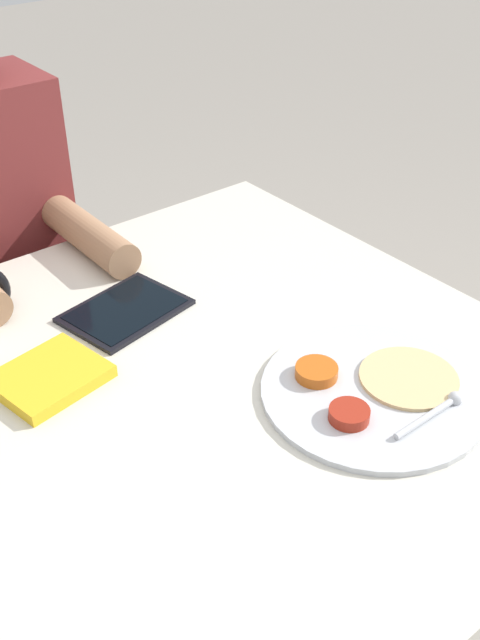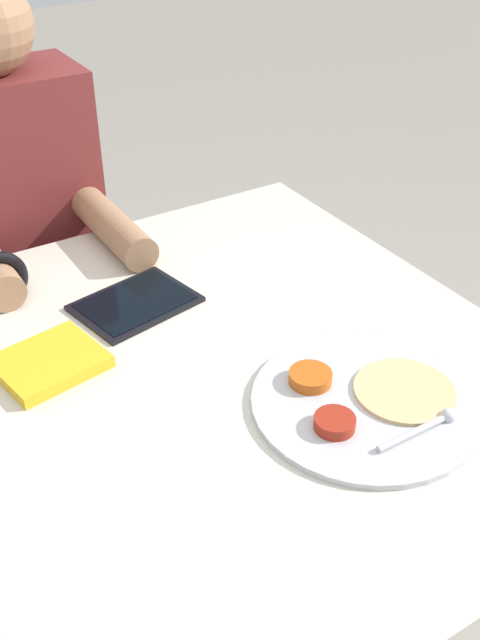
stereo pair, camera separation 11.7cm
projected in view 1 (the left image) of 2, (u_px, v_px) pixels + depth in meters
dining_table at (207, 539)px, 1.35m from camera, size 1.03×1.05×0.74m
thali_tray at (373, 391)px, 1.11m from camera, size 0.34×0.34×0.03m
red_notebook at (49, 378)px, 1.13m from camera, size 0.18×0.16×0.02m
tablet_device at (125, 311)px, 1.29m from camera, size 0.22×0.18×0.01m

